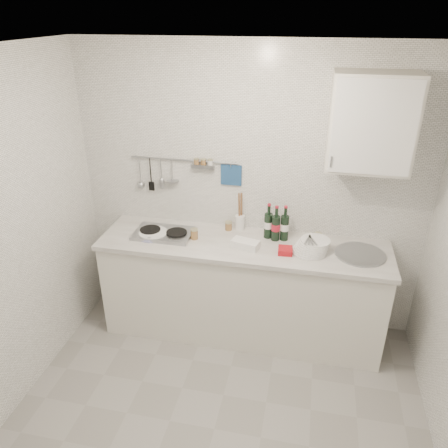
% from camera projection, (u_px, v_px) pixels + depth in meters
% --- Properties ---
extents(floor, '(3.00, 3.00, 0.00)m').
position_uv_depth(floor, '(214.00, 429.00, 3.11)').
color(floor, gray).
rests_on(floor, ground).
extents(ceiling, '(3.00, 3.00, 0.00)m').
position_uv_depth(ceiling, '(209.00, 55.00, 1.99)').
color(ceiling, silver).
rests_on(ceiling, back_wall).
extents(back_wall, '(3.00, 0.02, 2.50)m').
position_uv_depth(back_wall, '(250.00, 193.00, 3.78)').
color(back_wall, silver).
rests_on(back_wall, floor).
extents(counter, '(2.44, 0.64, 0.96)m').
position_uv_depth(counter, '(243.00, 291.00, 3.88)').
color(counter, silver).
rests_on(counter, floor).
extents(wall_rail, '(0.98, 0.09, 0.34)m').
position_uv_depth(wall_rail, '(181.00, 170.00, 3.78)').
color(wall_rail, '#93969B').
rests_on(wall_rail, back_wall).
extents(wall_cabinet, '(0.60, 0.38, 0.70)m').
position_uv_depth(wall_cabinet, '(372.00, 123.00, 3.14)').
color(wall_cabinet, silver).
rests_on(wall_cabinet, back_wall).
extents(plate_stack_hob, '(0.27, 0.26, 0.03)m').
position_uv_depth(plate_stack_hob, '(153.00, 234.00, 3.77)').
color(plate_stack_hob, '#4B4FAA').
rests_on(plate_stack_hob, counter).
extents(plate_stack_sink, '(0.30, 0.29, 0.11)m').
position_uv_depth(plate_stack_sink, '(312.00, 246.00, 3.51)').
color(plate_stack_sink, white).
rests_on(plate_stack_sink, counter).
extents(wine_bottles, '(0.21, 0.11, 0.31)m').
position_uv_depth(wine_bottles, '(276.00, 223.00, 3.66)').
color(wine_bottles, black).
rests_on(wine_bottles, counter).
extents(butter_dish, '(0.24, 0.16, 0.07)m').
position_uv_depth(butter_dish, '(245.00, 244.00, 3.58)').
color(butter_dish, white).
rests_on(butter_dish, counter).
extents(strawberry_punnet, '(0.12, 0.12, 0.05)m').
position_uv_depth(strawberry_punnet, '(285.00, 251.00, 3.50)').
color(strawberry_punnet, red).
rests_on(strawberry_punnet, counter).
extents(utensil_crock, '(0.09, 0.09, 0.36)m').
position_uv_depth(utensil_crock, '(240.00, 220.00, 3.86)').
color(utensil_crock, white).
rests_on(utensil_crock, counter).
extents(jar_a, '(0.06, 0.06, 0.08)m').
position_uv_depth(jar_a, '(229.00, 226.00, 3.86)').
color(jar_a, olive).
rests_on(jar_a, counter).
extents(jar_b, '(0.07, 0.07, 0.09)m').
position_uv_depth(jar_b, '(318.00, 238.00, 3.65)').
color(jar_b, olive).
rests_on(jar_b, counter).
extents(jar_c, '(0.06, 0.06, 0.08)m').
position_uv_depth(jar_c, '(311.00, 239.00, 3.65)').
color(jar_c, olive).
rests_on(jar_c, counter).
extents(jar_d, '(0.07, 0.07, 0.09)m').
position_uv_depth(jar_d, '(194.00, 234.00, 3.71)').
color(jar_d, olive).
rests_on(jar_d, counter).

